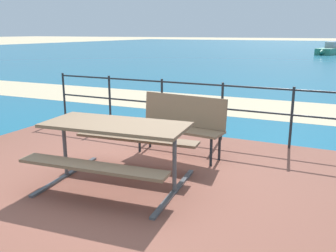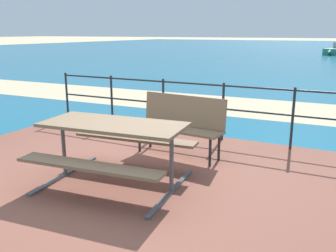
{
  "view_description": "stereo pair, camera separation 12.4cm",
  "coord_description": "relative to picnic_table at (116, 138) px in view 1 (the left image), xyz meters",
  "views": [
    {
      "loc": [
        2.45,
        -3.71,
        1.94
      ],
      "look_at": [
        0.0,
        1.45,
        0.47
      ],
      "focal_mm": 39.4,
      "sensor_mm": 36.0,
      "label": 1
    },
    {
      "loc": [
        2.56,
        -3.66,
        1.94
      ],
      "look_at": [
        0.0,
        1.45,
        0.47
      ],
      "focal_mm": 39.4,
      "sensor_mm": 36.0,
      "label": 2
    }
  ],
  "objects": [
    {
      "name": "ground_plane",
      "position": [
        -0.01,
        0.06,
        -0.67
      ],
      "size": [
        240.0,
        240.0,
        0.0
      ],
      "primitive_type": "plane",
      "color": "beige"
    },
    {
      "name": "patio_paving",
      "position": [
        -0.01,
        0.06,
        -0.64
      ],
      "size": [
        6.4,
        5.2,
        0.06
      ],
      "primitive_type": "cube",
      "color": "brown",
      "rests_on": "ground"
    },
    {
      "name": "sea_water",
      "position": [
        -0.01,
        40.06,
        -0.66
      ],
      "size": [
        90.0,
        90.0,
        0.01
      ],
      "primitive_type": "cube",
      "color": "#196B8E",
      "rests_on": "ground"
    },
    {
      "name": "beach_strip",
      "position": [
        -0.01,
        5.87,
        -0.66
      ],
      "size": [
        54.05,
        3.86,
        0.01
      ],
      "primitive_type": "cube",
      "rotation": [
        0.0,
        0.0,
        0.02
      ],
      "color": "beige",
      "rests_on": "ground"
    },
    {
      "name": "picnic_table",
      "position": [
        0.0,
        0.0,
        0.0
      ],
      "size": [
        1.89,
        1.58,
        0.8
      ],
      "rotation": [
        0.0,
        0.0,
        0.09
      ],
      "color": "#7A6047",
      "rests_on": "patio_paving"
    },
    {
      "name": "park_bench",
      "position": [
        0.26,
        1.42,
        -0.06
      ],
      "size": [
        1.45,
        0.56,
        0.93
      ],
      "rotation": [
        0.0,
        0.0,
        -0.1
      ],
      "color": "#7A6047",
      "rests_on": "patio_paving"
    },
    {
      "name": "railing_fence",
      "position": [
        -0.01,
        2.49,
        0.03
      ],
      "size": [
        5.94,
        0.04,
        1.02
      ],
      "color": "#1E2328",
      "rests_on": "patio_paving"
    },
    {
      "name": "boat_mid",
      "position": [
        1.17,
        32.03,
        -0.31
      ],
      "size": [
        2.26,
        4.47,
        1.07
      ],
      "rotation": [
        0.0,
        0.0,
        4.44
      ],
      "color": "#338466",
      "rests_on": "sea_water"
    }
  ]
}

